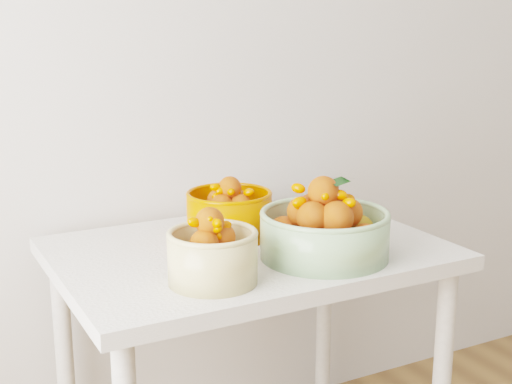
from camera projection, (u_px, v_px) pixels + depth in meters
table at (248, 280)px, 1.91m from camera, size 1.00×0.70×0.75m
bowl_cream at (212, 254)px, 1.62m from camera, size 0.26×0.26×0.18m
bowl_green at (325, 230)px, 1.79m from camera, size 0.37×0.37×0.21m
bowl_orange at (229, 213)px, 1.96m from camera, size 0.28×0.28×0.17m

